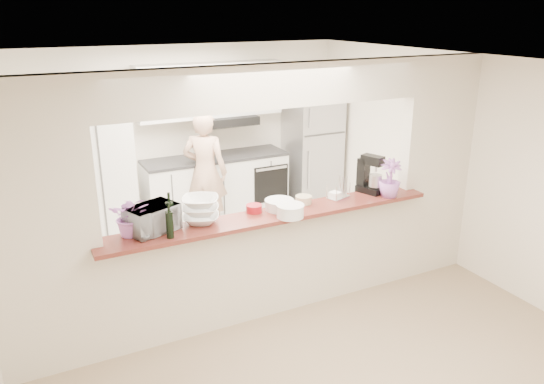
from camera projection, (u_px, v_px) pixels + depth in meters
floor at (272, 310)px, 5.48m from camera, size 6.00×6.00×0.00m
tile_overlay at (217, 252)px, 6.79m from camera, size 5.00×2.90×0.01m
partition at (272, 173)px, 5.00m from camera, size 5.00×0.15×2.50m
bar_counter at (272, 260)px, 5.29m from camera, size 3.40×0.38×1.09m
kitchen_cabinets at (172, 159)px, 7.38m from camera, size 3.15×0.62×2.25m
refrigerator at (312, 150)px, 8.32m from camera, size 0.75×0.70×1.70m
flower_left at (130, 216)px, 4.54m from camera, size 0.41×0.38×0.37m
wine_bottle_a at (170, 224)px, 4.51m from camera, size 0.06×0.06×0.32m
wine_bottle_b at (170, 216)px, 4.66m from camera, size 0.07×0.07×0.35m
toaster_oven at (152, 219)px, 4.64m from camera, size 0.51×0.44×0.24m
serving_bowls at (201, 210)px, 4.83m from camera, size 0.44×0.44×0.24m
plate_stack_a at (290, 211)px, 4.99m from camera, size 0.27×0.27×0.12m
plate_stack_b at (279, 205)px, 5.18m from camera, size 0.29×0.29×0.10m
red_bowl at (254, 208)px, 5.12m from camera, size 0.16×0.16×0.07m
tan_bowl at (304, 200)px, 5.35m from camera, size 0.17×0.17×0.08m
utensil_caddy at (338, 189)px, 5.48m from camera, size 0.28×0.22×0.23m
stand_mixer at (370, 176)px, 5.63m from camera, size 0.26×0.32×0.41m
flower_right at (390, 178)px, 5.49m from camera, size 0.30×0.30×0.40m
person at (205, 173)px, 7.21m from camera, size 0.73×0.70×1.69m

